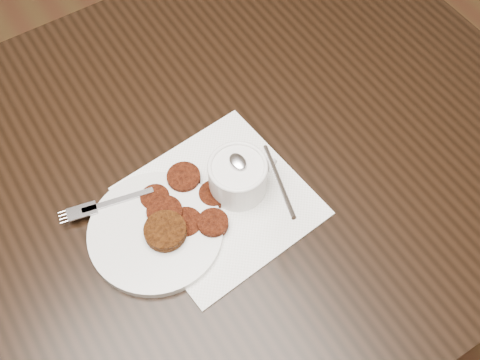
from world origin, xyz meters
The scene contains 5 objects.
table centered at (0.03, 0.16, 0.38)m, with size 1.51×0.97×0.75m, color black.
napkin centered at (0.12, 0.09, 0.75)m, with size 0.28×0.28×0.00m, color white.
sauce_ramekin centered at (0.16, 0.09, 0.82)m, with size 0.13×0.13×0.14m, color white, non-canonical shape.
patty_cluster centered at (0.06, 0.10, 0.76)m, with size 0.19×0.19×0.02m, color #60210C, non-canonical shape.
plate_with_patty centered at (-0.01, 0.09, 0.77)m, with size 0.22×0.22×0.03m, color silver, non-canonical shape.
Camera 1 is at (-0.11, -0.33, 1.61)m, focal length 42.92 mm.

